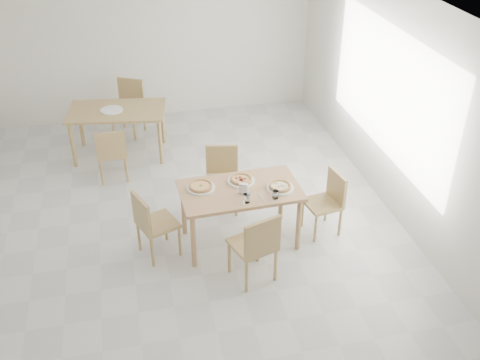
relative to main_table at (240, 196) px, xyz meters
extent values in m
plane|color=silver|center=(-0.93, 0.36, -0.66)|extent=(7.00, 7.00, 0.00)
plane|color=white|center=(-0.93, 0.36, 2.14)|extent=(7.00, 7.00, 0.00)
plane|color=silver|center=(-0.93, 3.86, 0.74)|extent=(6.00, 0.00, 6.00)
plane|color=silver|center=(2.07, 0.36, 0.74)|extent=(0.00, 7.00, 7.00)
cube|color=white|center=(2.05, 0.66, 0.84)|extent=(1.60, 0.02, 3.20)
cube|color=tan|center=(0.00, 0.00, 0.07)|extent=(1.41, 0.83, 0.04)
cylinder|color=tan|center=(-0.61, -0.34, -0.30)|extent=(0.06, 0.06, 0.71)
cylinder|color=tan|center=(0.63, -0.30, -0.30)|extent=(0.06, 0.06, 0.71)
cylinder|color=tan|center=(-0.63, 0.30, -0.30)|extent=(0.06, 0.06, 0.71)
cylinder|color=tan|center=(0.61, 0.34, -0.30)|extent=(0.06, 0.06, 0.71)
cube|color=tan|center=(-0.01, -0.65, -0.21)|extent=(0.55, 0.55, 0.04)
cube|color=tan|center=(0.05, -0.84, 0.01)|extent=(0.43, 0.17, 0.41)
cylinder|color=tan|center=(0.11, -0.42, -0.45)|extent=(0.04, 0.04, 0.42)
cylinder|color=tan|center=(-0.24, -0.53, -0.45)|extent=(0.04, 0.04, 0.42)
cylinder|color=tan|center=(0.22, -0.77, -0.45)|extent=(0.04, 0.04, 0.42)
cylinder|color=tan|center=(-0.13, -0.89, -0.45)|extent=(0.04, 0.04, 0.42)
cube|color=tan|center=(-0.07, 0.74, -0.23)|extent=(0.49, 0.49, 0.04)
cube|color=tan|center=(-0.03, 0.92, -0.02)|extent=(0.42, 0.12, 0.40)
cylinder|color=tan|center=(-0.28, 0.60, -0.46)|extent=(0.04, 0.04, 0.41)
cylinder|color=tan|center=(0.07, 0.53, -0.46)|extent=(0.04, 0.04, 0.41)
cylinder|color=tan|center=(-0.21, 0.95, -0.46)|extent=(0.04, 0.04, 0.41)
cylinder|color=tan|center=(0.14, 0.88, -0.46)|extent=(0.04, 0.04, 0.41)
cube|color=tan|center=(-0.97, -0.01, -0.24)|extent=(0.53, 0.53, 0.04)
cube|color=tan|center=(-1.15, -0.08, -0.02)|extent=(0.18, 0.40, 0.39)
cylinder|color=tan|center=(-0.74, -0.11, -0.46)|extent=(0.04, 0.04, 0.40)
cylinder|color=tan|center=(-0.87, 0.22, -0.46)|extent=(0.04, 0.04, 0.40)
cylinder|color=tan|center=(-1.08, -0.24, -0.46)|extent=(0.04, 0.04, 0.40)
cylinder|color=tan|center=(-1.20, 0.09, -0.46)|extent=(0.04, 0.04, 0.40)
cube|color=tan|center=(1.02, -0.02, -0.25)|extent=(0.46, 0.46, 0.04)
cube|color=tan|center=(1.20, 0.00, -0.05)|extent=(0.10, 0.40, 0.38)
cylinder|color=tan|center=(0.83, 0.12, -0.47)|extent=(0.03, 0.03, 0.39)
cylinder|color=tan|center=(0.88, -0.22, -0.47)|extent=(0.03, 0.03, 0.39)
cylinder|color=tan|center=(1.16, 0.17, -0.47)|extent=(0.03, 0.03, 0.39)
cylinder|color=tan|center=(1.22, -0.16, -0.47)|extent=(0.03, 0.03, 0.39)
cylinder|color=white|center=(-0.44, 0.12, 0.10)|extent=(0.33, 0.33, 0.02)
cylinder|color=white|center=(0.45, -0.09, 0.10)|extent=(0.32, 0.32, 0.02)
cylinder|color=white|center=(0.05, 0.16, 0.10)|extent=(0.33, 0.33, 0.02)
cylinder|color=tan|center=(-0.44, 0.12, 0.12)|extent=(0.34, 0.34, 0.01)
torus|color=tan|center=(-0.44, 0.12, 0.13)|extent=(0.34, 0.34, 0.03)
cylinder|color=orange|center=(-0.44, 0.12, 0.12)|extent=(0.27, 0.27, 0.01)
ellipsoid|color=#176519|center=(-0.44, 0.12, 0.13)|extent=(0.05, 0.05, 0.01)
cylinder|color=tan|center=(0.45, -0.09, 0.12)|extent=(0.33, 0.33, 0.01)
torus|color=tan|center=(0.45, -0.09, 0.13)|extent=(0.33, 0.33, 0.03)
cylinder|color=#FDF3CF|center=(0.45, -0.09, 0.12)|extent=(0.25, 0.25, 0.01)
cylinder|color=tan|center=(0.05, 0.16, 0.12)|extent=(0.28, 0.28, 0.01)
torus|color=tan|center=(0.05, 0.16, 0.13)|extent=(0.28, 0.28, 0.03)
cylinder|color=orange|center=(0.05, 0.16, 0.12)|extent=(0.22, 0.22, 0.01)
cylinder|color=white|center=(0.01, -0.27, 0.14)|extent=(0.07, 0.07, 0.10)
cylinder|color=white|center=(0.35, -0.27, 0.14)|extent=(0.07, 0.07, 0.09)
cube|color=silver|center=(0.02, -0.09, 0.10)|extent=(0.12, 0.09, 0.01)
cube|color=white|center=(0.02, -0.09, 0.16)|extent=(0.11, 0.07, 0.11)
cube|color=silver|center=(0.00, -0.24, 0.09)|extent=(0.08, 0.19, 0.01)
cube|color=silver|center=(0.18, -0.22, 0.09)|extent=(0.04, 0.17, 0.01)
cube|color=tan|center=(-1.31, 2.53, 0.07)|extent=(1.53, 1.02, 0.04)
cylinder|color=tan|center=(-1.99, 2.30, -0.30)|extent=(0.06, 0.06, 0.71)
cylinder|color=tan|center=(-0.73, 2.10, -0.30)|extent=(0.06, 0.06, 0.71)
cylinder|color=tan|center=(-1.89, 2.96, -0.30)|extent=(0.06, 0.06, 0.71)
cylinder|color=tan|center=(-0.63, 2.76, -0.30)|extent=(0.06, 0.06, 0.71)
cube|color=tan|center=(-1.44, 1.84, -0.24)|extent=(0.42, 0.42, 0.04)
cube|color=tan|center=(-1.43, 1.66, -0.03)|extent=(0.41, 0.05, 0.39)
cylinder|color=tan|center=(-1.27, 2.02, -0.46)|extent=(0.03, 0.03, 0.39)
cylinder|color=tan|center=(-1.62, 2.01, -0.46)|extent=(0.03, 0.03, 0.39)
cylinder|color=tan|center=(-1.26, 1.68, -0.46)|extent=(0.03, 0.03, 0.39)
cylinder|color=tan|center=(-1.61, 1.66, -0.46)|extent=(0.03, 0.03, 0.39)
cube|color=tan|center=(-1.15, 3.19, -0.21)|extent=(0.60, 0.60, 0.04)
cube|color=tan|center=(-1.05, 3.37, 0.02)|extent=(0.41, 0.25, 0.42)
cylinder|color=tan|center=(-1.40, 3.12, -0.44)|extent=(0.04, 0.04, 0.43)
cylinder|color=tan|center=(-1.07, 2.93, -0.44)|extent=(0.04, 0.04, 0.43)
cylinder|color=tan|center=(-1.22, 3.45, -0.44)|extent=(0.04, 0.04, 0.43)
cylinder|color=tan|center=(-0.89, 3.27, -0.44)|extent=(0.04, 0.04, 0.43)
cylinder|color=white|center=(-1.38, 2.51, 0.10)|extent=(0.33, 0.33, 0.02)
camera|label=1|loc=(-1.21, -5.30, 3.60)|focal=42.00mm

